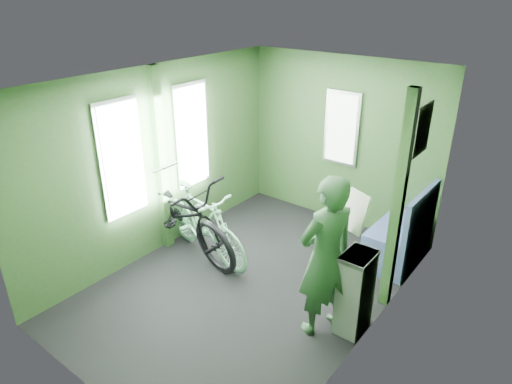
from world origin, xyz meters
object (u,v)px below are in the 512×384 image
at_px(bicycle_mint, 205,256).
at_px(bicycle_black, 183,249).
at_px(bench_seat, 399,240).
at_px(passenger, 326,257).
at_px(waste_box, 355,293).

bearing_deg(bicycle_mint, bicycle_black, 110.03).
bearing_deg(bicycle_black, bench_seat, -47.15).
distance_m(bicycle_black, bicycle_mint, 0.33).
bearing_deg(bench_seat, passenger, -94.05).
relative_size(bicycle_black, bench_seat, 2.08).
height_order(passenger, waste_box, passenger).
bearing_deg(bicycle_mint, passenger, -86.92).
bearing_deg(waste_box, bicycle_mint, 178.05).
relative_size(bicycle_mint, passenger, 0.97).
bearing_deg(bench_seat, bicycle_mint, -144.08).
relative_size(passenger, waste_box, 1.91).
bearing_deg(bicycle_black, bicycle_mint, -70.03).
bearing_deg(bicycle_mint, bench_seat, -43.96).
xyz_separation_m(bicycle_black, bicycle_mint, (0.33, 0.05, 0.00)).
xyz_separation_m(bicycle_mint, waste_box, (2.05, -0.07, 0.43)).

